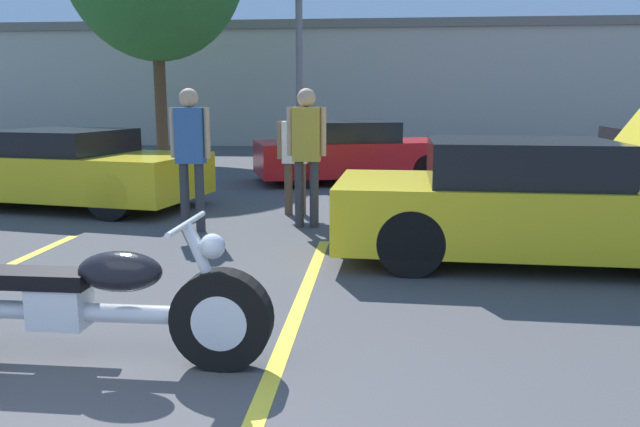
% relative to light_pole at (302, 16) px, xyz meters
% --- Properties ---
extents(parking_stripe_middle, '(0.12, 5.51, 0.01)m').
position_rel_light_pole_xyz_m(parking_stripe_middle, '(1.39, -11.98, -3.79)').
color(parking_stripe_middle, yellow).
rests_on(parking_stripe_middle, ground).
extents(far_building, '(32.00, 4.20, 4.40)m').
position_rel_light_pole_xyz_m(far_building, '(0.28, 7.75, -1.45)').
color(far_building, '#B2AD9E').
rests_on(far_building, ground).
extents(light_pole, '(1.21, 0.28, 6.83)m').
position_rel_light_pole_xyz_m(light_pole, '(0.00, 0.00, 0.00)').
color(light_pole, slate).
rests_on(light_pole, ground).
extents(motorcycle, '(2.51, 0.70, 0.96)m').
position_rel_light_pole_xyz_m(motorcycle, '(0.11, -12.84, -3.39)').
color(motorcycle, black).
rests_on(motorcycle, ground).
extents(show_car_hood_open, '(4.17, 1.94, 2.03)m').
position_rel_light_pole_xyz_m(show_car_hood_open, '(3.66, -9.88, -3.16)').
color(show_car_hood_open, yellow).
rests_on(show_car_hood_open, ground).
extents(parked_car_mid_right_row, '(4.38, 2.91, 1.24)m').
position_rel_light_pole_xyz_m(parked_car_mid_right_row, '(1.50, -3.65, -3.20)').
color(parked_car_mid_right_row, red).
rests_on(parked_car_mid_right_row, ground).
extents(parked_car_mid_left_row, '(4.35, 2.60, 1.22)m').
position_rel_light_pole_xyz_m(parked_car_mid_left_row, '(-2.86, -7.12, -3.19)').
color(parked_car_mid_left_row, yellow).
rests_on(parked_car_mid_left_row, ground).
extents(spectator_near_motorcycle, '(0.52, 0.21, 1.58)m').
position_rel_light_pole_xyz_m(spectator_near_motorcycle, '(0.80, -7.49, -2.86)').
color(spectator_near_motorcycle, brown).
rests_on(spectator_near_motorcycle, ground).
extents(spectator_by_show_car, '(0.52, 0.24, 1.83)m').
position_rel_light_pole_xyz_m(spectator_by_show_car, '(1.07, -8.39, -2.69)').
color(spectator_by_show_car, '#333338').
rests_on(spectator_by_show_car, ground).
extents(spectator_midground, '(0.52, 0.24, 1.83)m').
position_rel_light_pole_xyz_m(spectator_midground, '(-0.37, -8.78, -2.69)').
color(spectator_midground, '#333338').
rests_on(spectator_midground, ground).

